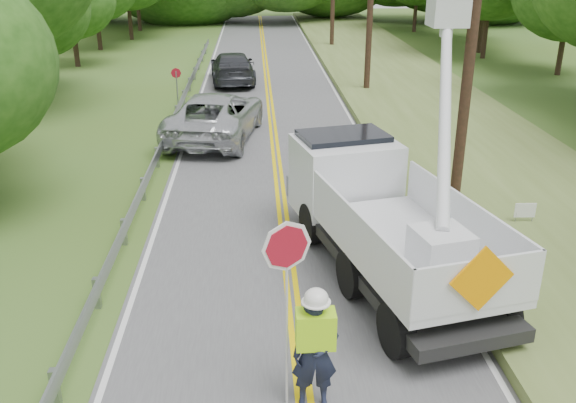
{
  "coord_description": "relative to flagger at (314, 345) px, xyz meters",
  "views": [
    {
      "loc": [
        -0.73,
        -7.49,
        7.06
      ],
      "look_at": [
        0.0,
        6.0,
        1.5
      ],
      "focal_mm": 38.95,
      "sensor_mm": 36.0,
      "label": 1
    }
  ],
  "objects": [
    {
      "name": "suv_silver",
      "position": [
        -2.4,
        15.61,
        -0.28
      ],
      "size": [
        4.06,
        6.9,
        1.8
      ],
      "primitive_type": "imported",
      "rotation": [
        0.0,
        0.0,
        2.97
      ],
      "color": "silver",
      "rests_on": "road"
    },
    {
      "name": "flagger",
      "position": [
        0.0,
        0.0,
        0.0
      ],
      "size": [
        1.2,
        0.49,
        3.32
      ],
      "color": "#191E33",
      "rests_on": "road"
    },
    {
      "name": "stop_sign_permanent",
      "position": [
        -4.28,
        19.32,
        0.16
      ],
      "size": [
        0.45,
        0.06,
        2.1
      ],
      "color": "gray",
      "rests_on": "ground"
    },
    {
      "name": "yard_sign",
      "position": [
        6.16,
        6.45,
        -0.61
      ],
      "size": [
        0.56,
        0.04,
        0.82
      ],
      "color": "white",
      "rests_on": "ground"
    },
    {
      "name": "suv_darkgrey",
      "position": [
        -2.05,
        26.36,
        -0.36
      ],
      "size": [
        2.75,
        5.8,
        1.63
      ],
      "primitive_type": "imported",
      "rotation": [
        0.0,
        0.0,
        3.22
      ],
      "color": "#33353B",
      "rests_on": "road"
    },
    {
      "name": "road",
      "position": [
        -0.14,
        13.26,
        -1.19
      ],
      "size": [
        7.2,
        96.0,
        0.03
      ],
      "color": "#4F4F51",
      "rests_on": "ground"
    },
    {
      "name": "tall_grass_verge",
      "position": [
        6.96,
        13.26,
        -1.05
      ],
      "size": [
        7.0,
        96.0,
        0.3
      ],
      "primitive_type": "cube",
      "color": "#56682E",
      "rests_on": "ground"
    },
    {
      "name": "guardrail",
      "position": [
        -4.15,
        14.16,
        -0.64
      ],
      "size": [
        0.18,
        48.0,
        0.77
      ],
      "color": "gray",
      "rests_on": "ground"
    },
    {
      "name": "bucket_truck",
      "position": [
        1.98,
        5.49,
        0.44
      ],
      "size": [
        4.63,
        8.38,
        7.21
      ],
      "color": "black",
      "rests_on": "road"
    }
  ]
}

